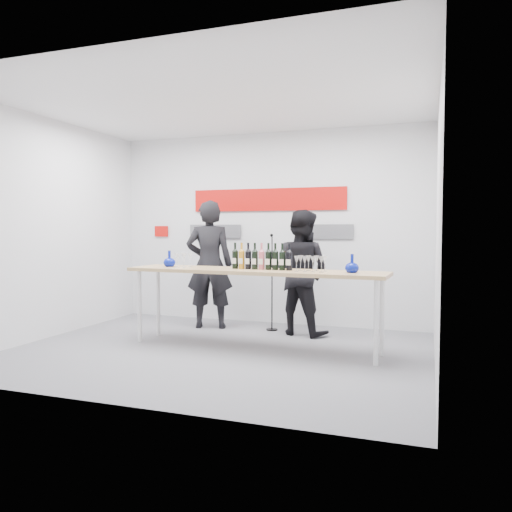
{
  "coord_description": "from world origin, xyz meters",
  "views": [
    {
      "loc": [
        2.43,
        -5.52,
        1.49
      ],
      "look_at": [
        0.37,
        0.38,
        1.15
      ],
      "focal_mm": 35.0,
      "sensor_mm": 36.0,
      "label": 1
    }
  ],
  "objects_px": {
    "presenter_left": "(209,264)",
    "presenter_right": "(301,272)",
    "mic_stand": "(272,301)",
    "tasting_table": "(253,275)"
  },
  "relations": [
    {
      "from": "tasting_table",
      "to": "presenter_right",
      "type": "bearing_deg",
      "value": 74.22
    },
    {
      "from": "tasting_table",
      "to": "presenter_left",
      "type": "bearing_deg",
      "value": 139.19
    },
    {
      "from": "tasting_table",
      "to": "mic_stand",
      "type": "distance_m",
      "value": 1.24
    },
    {
      "from": "presenter_left",
      "to": "mic_stand",
      "type": "height_order",
      "value": "presenter_left"
    },
    {
      "from": "presenter_left",
      "to": "mic_stand",
      "type": "xyz_separation_m",
      "value": [
        0.95,
        0.12,
        -0.52
      ]
    },
    {
      "from": "tasting_table",
      "to": "presenter_left",
      "type": "height_order",
      "value": "presenter_left"
    },
    {
      "from": "presenter_left",
      "to": "presenter_right",
      "type": "bearing_deg",
      "value": 162.83
    },
    {
      "from": "presenter_right",
      "to": "mic_stand",
      "type": "height_order",
      "value": "presenter_right"
    },
    {
      "from": "presenter_left",
      "to": "tasting_table",
      "type": "bearing_deg",
      "value": 118.87
    },
    {
      "from": "tasting_table",
      "to": "presenter_right",
      "type": "relative_size",
      "value": 1.89
    }
  ]
}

